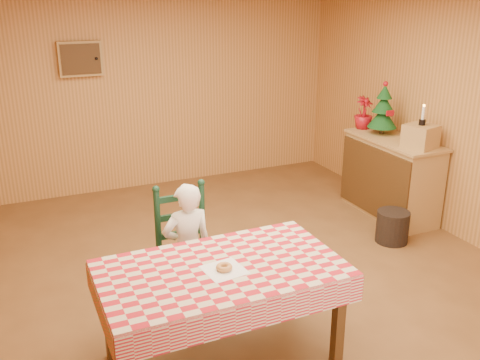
# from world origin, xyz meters

# --- Properties ---
(ground) EXTENTS (6.00, 6.00, 0.00)m
(ground) POSITION_xyz_m (0.00, 0.00, 0.00)
(ground) COLOR brown
(ground) RESTS_ON ground
(cabin_walls) EXTENTS (5.10, 6.05, 2.65)m
(cabin_walls) POSITION_xyz_m (-0.00, 0.53, 1.83)
(cabin_walls) COLOR #C28746
(cabin_walls) RESTS_ON ground
(dining_table) EXTENTS (1.66, 0.96, 0.77)m
(dining_table) POSITION_xyz_m (-0.62, -0.89, 0.69)
(dining_table) COLOR #492D13
(dining_table) RESTS_ON ground
(ladder_chair) EXTENTS (0.44, 0.40, 1.08)m
(ladder_chair) POSITION_xyz_m (-0.62, -0.10, 0.50)
(ladder_chair) COLOR black
(ladder_chair) RESTS_ON ground
(seated_child) EXTENTS (0.41, 0.27, 1.12)m
(seated_child) POSITION_xyz_m (-0.62, -0.16, 0.56)
(seated_child) COLOR white
(seated_child) RESTS_ON ground
(napkin) EXTENTS (0.29, 0.29, 0.00)m
(napkin) POSITION_xyz_m (-0.62, -0.94, 0.77)
(napkin) COLOR white
(napkin) RESTS_ON dining_table
(donut) EXTENTS (0.14, 0.14, 0.04)m
(donut) POSITION_xyz_m (-0.62, -0.94, 0.79)
(donut) COLOR #BB8043
(donut) RESTS_ON napkin
(shelf_unit) EXTENTS (0.54, 1.24, 0.93)m
(shelf_unit) POSITION_xyz_m (2.21, 0.82, 0.47)
(shelf_unit) COLOR tan
(shelf_unit) RESTS_ON ground
(crate) EXTENTS (0.37, 0.37, 0.25)m
(crate) POSITION_xyz_m (2.22, 0.42, 1.06)
(crate) COLOR tan
(crate) RESTS_ON shelf_unit
(christmas_tree) EXTENTS (0.34, 0.34, 0.62)m
(christmas_tree) POSITION_xyz_m (2.22, 1.07, 1.21)
(christmas_tree) COLOR #492D13
(christmas_tree) RESTS_ON shelf_unit
(flower_arrangement) EXTENTS (0.25, 0.25, 0.39)m
(flower_arrangement) POSITION_xyz_m (2.17, 1.37, 1.13)
(flower_arrangement) COLOR maroon
(flower_arrangement) RESTS_ON shelf_unit
(candle_set) EXTENTS (0.07, 0.07, 0.22)m
(candle_set) POSITION_xyz_m (2.22, 0.42, 1.24)
(candle_set) COLOR black
(candle_set) RESTS_ON crate
(storage_bin) EXTENTS (0.41, 0.41, 0.34)m
(storage_bin) POSITION_xyz_m (1.77, 0.20, 0.17)
(storage_bin) COLOR black
(storage_bin) RESTS_ON ground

